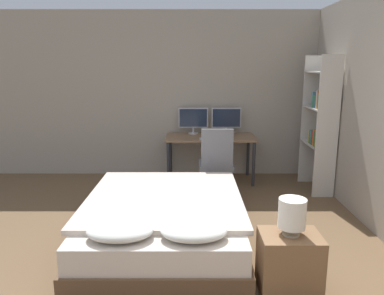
% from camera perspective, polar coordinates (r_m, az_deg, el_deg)
% --- Properties ---
extents(wall_back, '(12.00, 0.06, 2.70)m').
position_cam_1_polar(wall_back, '(6.28, 0.97, 8.00)').
color(wall_back, '#9E9384').
rests_on(wall_back, ground_plane).
extents(bed, '(1.60, 2.05, 0.58)m').
position_cam_1_polar(bed, '(3.94, -4.30, -11.31)').
color(bed, brown).
rests_on(bed, ground_plane).
extents(nightstand, '(0.49, 0.37, 0.51)m').
position_cam_1_polar(nightstand, '(3.30, 14.55, -16.70)').
color(nightstand, brown).
rests_on(nightstand, ground_plane).
extents(bedside_lamp, '(0.22, 0.22, 0.30)m').
position_cam_1_polar(bedside_lamp, '(3.12, 14.99, -9.72)').
color(bedside_lamp, gray).
rests_on(bedside_lamp, nightstand).
extents(desk, '(1.41, 0.69, 0.73)m').
position_cam_1_polar(desk, '(5.97, 2.78, 0.90)').
color(desk, '#846042').
rests_on(desk, ground_plane).
extents(monitor_left, '(0.48, 0.16, 0.43)m').
position_cam_1_polar(monitor_left, '(6.15, 0.17, 4.36)').
color(monitor_left, '#B7B7BC').
rests_on(monitor_left, desk).
extents(monitor_right, '(0.48, 0.16, 0.43)m').
position_cam_1_polar(monitor_right, '(6.17, 5.23, 4.34)').
color(monitor_right, '#B7B7BC').
rests_on(monitor_right, desk).
extents(keyboard, '(0.35, 0.13, 0.02)m').
position_cam_1_polar(keyboard, '(5.72, 2.91, 1.33)').
color(keyboard, '#B7B7BC').
rests_on(keyboard, desk).
extents(computer_mouse, '(0.07, 0.05, 0.04)m').
position_cam_1_polar(computer_mouse, '(5.73, 5.57, 1.42)').
color(computer_mouse, '#B7B7BC').
rests_on(computer_mouse, desk).
extents(office_chair, '(0.52, 0.52, 1.01)m').
position_cam_1_polar(office_chair, '(5.23, 3.68, -3.36)').
color(office_chair, black).
rests_on(office_chair, ground_plane).
extents(bookshelf, '(0.30, 0.74, 1.98)m').
position_cam_1_polar(bookshelf, '(5.71, 19.01, 4.04)').
color(bookshelf, beige).
rests_on(bookshelf, ground_plane).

